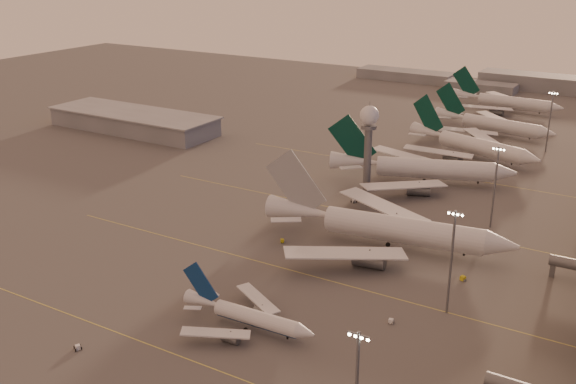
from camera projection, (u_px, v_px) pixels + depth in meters
The scene contains 20 objects.
ground at pixel (93, 360), 135.69m from camera, with size 700.00×700.00×0.00m, color #4C4A4A.
taxiway_markings at pixel (350, 284), 166.30m from camera, with size 180.00×185.25×0.02m.
hangar at pixel (134, 121), 305.06m from camera, with size 82.00×27.00×8.50m.
radar_tower at pixel (369, 131), 222.81m from camera, with size 6.40×6.40×31.10m.
mast_b at pixel (451, 258), 148.72m from camera, with size 3.60×0.56×25.00m.
mast_c at pixel (495, 184), 195.45m from camera, with size 3.60×0.56×25.00m.
mast_d at pixel (550, 119), 268.94m from camera, with size 3.60×0.56×25.00m.
distant_horizon at pixel (510, 82), 395.09m from camera, with size 165.00×37.50×9.00m.
narrowbody_mid at pixel (248, 318), 145.91m from camera, with size 33.17×26.47×12.96m.
widebody_white at pixel (387, 233), 185.12m from camera, with size 71.14×56.64×25.11m.
greentail_a at pixel (422, 172), 235.86m from camera, with size 62.77×49.83×23.77m.
greentail_b at pixel (472, 148), 265.20m from camera, with size 57.61×45.79×21.67m.
greentail_c at pixel (493, 127), 297.00m from camera, with size 56.55×45.29×20.69m.
greentail_d at pixel (506, 104), 340.20m from camera, with size 57.40×46.20×20.85m.
gsv_tug_mid at pixel (78, 347), 139.03m from camera, with size 3.85×3.33×0.94m.
gsv_truck_b at pixel (393, 319), 148.35m from camera, with size 5.51×2.50×2.15m.
gsv_truck_c at pixel (284, 239), 189.27m from camera, with size 5.44×4.68×2.15m.
gsv_catering_b at pixel (464, 273), 167.11m from camera, with size 6.10×4.27×4.58m.
gsv_tug_far at pixel (354, 201), 219.25m from camera, with size 2.99×3.80×0.95m.
gsv_tug_hangar at pixel (503, 173), 246.56m from camera, with size 4.13×2.90×1.08m.
Camera 1 is at (93.34, -79.19, 78.23)m, focal length 42.00 mm.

